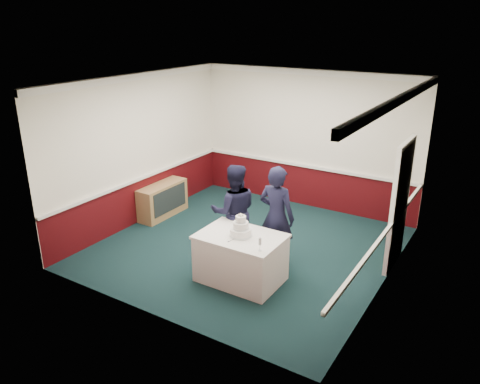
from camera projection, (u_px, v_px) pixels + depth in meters
The scene contains 9 objects.
ground at pixel (246, 247), 8.65m from camera, with size 5.00×5.00×0.00m, color #122B2C.
room_shell at pixel (268, 137), 8.41m from camera, with size 5.00×5.00×3.00m.
sideboard at pixel (163, 200), 9.91m from camera, with size 0.41×1.20×0.70m.
cake_table at pixel (241, 258), 7.42m from camera, with size 1.32×0.92×0.79m.
wedding_cake at pixel (241, 229), 7.25m from camera, with size 0.35×0.35×0.36m.
cake_knife at pixel (232, 240), 7.14m from camera, with size 0.01×0.22×0.01m, color silver.
champagne_flute at pixel (260, 242), 6.77m from camera, with size 0.05×0.05×0.21m.
person_man at pixel (234, 211), 8.06m from camera, with size 0.82×0.64×1.69m, color black.
person_woman at pixel (276, 217), 7.75m from camera, with size 0.64×0.42×1.76m, color black.
Camera 1 is at (3.97, -6.65, 3.97)m, focal length 35.00 mm.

